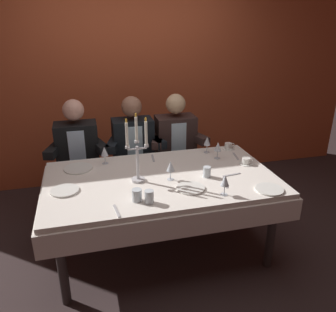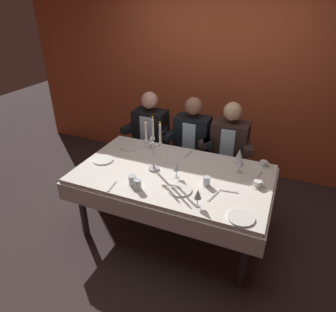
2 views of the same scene
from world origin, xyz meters
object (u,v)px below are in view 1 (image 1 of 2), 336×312
at_px(dining_table, 161,189).
at_px(seated_diner_1, 133,143).
at_px(wine_glass_1, 218,147).
at_px(dinner_plate_3, 78,168).
at_px(candelabra, 137,154).
at_px(water_tumbler_0, 207,172).
at_px(dinner_plate_1, 65,191).
at_px(wine_glass_0, 225,181).
at_px(wine_glass_4, 104,152).
at_px(seated_diner_0, 77,148).
at_px(seated_diner_2, 175,139).
at_px(coffee_cup_1, 228,146).
at_px(water_tumbler_1, 137,195).
at_px(dinner_plate_2, 191,188).
at_px(wine_glass_2, 171,167).
at_px(water_tumbler_2, 149,197).
at_px(wine_glass_3, 207,142).
at_px(dinner_plate_0, 269,189).
at_px(coffee_cup_0, 246,161).

relative_size(dining_table, seated_diner_1, 1.56).
bearing_deg(wine_glass_1, dinner_plate_3, 176.69).
xyz_separation_m(candelabra, water_tumbler_0, (0.57, -0.07, -0.19)).
distance_m(dinner_plate_1, wine_glass_0, 1.22).
distance_m(wine_glass_1, wine_glass_4, 1.05).
height_order(seated_diner_0, seated_diner_2, same).
height_order(wine_glass_0, seated_diner_1, seated_diner_1).
bearing_deg(dinner_plate_3, coffee_cup_1, 5.16).
distance_m(wine_glass_4, water_tumbler_1, 0.76).
height_order(wine_glass_1, seated_diner_0, seated_diner_0).
height_order(dinner_plate_1, dinner_plate_2, same).
distance_m(water_tumbler_0, coffee_cup_1, 0.71).
relative_size(wine_glass_0, wine_glass_2, 1.00).
relative_size(coffee_cup_1, seated_diner_0, 0.11).
bearing_deg(candelabra, seated_diner_1, 83.81).
xyz_separation_m(wine_glass_1, seated_diner_1, (-0.71, 0.63, -0.12)).
height_order(candelabra, wine_glass_0, candelabra).
bearing_deg(water_tumbler_2, wine_glass_4, 107.52).
bearing_deg(wine_glass_3, dining_table, -142.92).
bearing_deg(water_tumbler_1, coffee_cup_1, 37.18).
distance_m(dinner_plate_1, wine_glass_2, 0.84).
height_order(dinner_plate_0, dinner_plate_3, same).
bearing_deg(coffee_cup_0, wine_glass_1, 136.65).
bearing_deg(candelabra, seated_diner_0, 117.62).
relative_size(dinner_plate_2, wine_glass_4, 1.36).
relative_size(dinner_plate_3, wine_glass_0, 1.52).
height_order(coffee_cup_1, seated_diner_2, seated_diner_2).
distance_m(wine_glass_4, coffee_cup_0, 1.28).
relative_size(coffee_cup_0, seated_diner_2, 0.11).
height_order(dinner_plate_1, wine_glass_2, wine_glass_2).
distance_m(dinner_plate_0, seated_diner_1, 1.58).
xyz_separation_m(wine_glass_0, wine_glass_4, (-0.82, 0.81, 0.00)).
distance_m(wine_glass_1, seated_diner_1, 0.95).
bearing_deg(coffee_cup_0, water_tumbler_0, -159.93).
bearing_deg(water_tumbler_1, wine_glass_2, 40.58).
relative_size(water_tumbler_0, water_tumbler_2, 0.91).
bearing_deg(dinner_plate_2, seated_diner_1, 103.23).
height_order(dining_table, water_tumbler_0, water_tumbler_0).
xyz_separation_m(wine_glass_4, coffee_cup_1, (1.24, 0.07, -0.09)).
bearing_deg(wine_glass_0, water_tumbler_0, 93.03).
bearing_deg(water_tumbler_1, water_tumbler_2, -31.65).
bearing_deg(water_tumbler_0, coffee_cup_1, 51.74).
relative_size(dinner_plate_2, seated_diner_2, 0.18).
bearing_deg(wine_glass_1, seated_diner_0, 153.90).
distance_m(dining_table, wine_glass_0, 0.62).
relative_size(dinner_plate_0, water_tumbler_1, 2.32).
bearing_deg(coffee_cup_0, wine_glass_0, -130.92).
height_order(water_tumbler_2, coffee_cup_1, water_tumbler_2).
xyz_separation_m(candelabra, seated_diner_1, (0.10, 0.91, -0.24)).
distance_m(wine_glass_0, seated_diner_1, 1.40).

